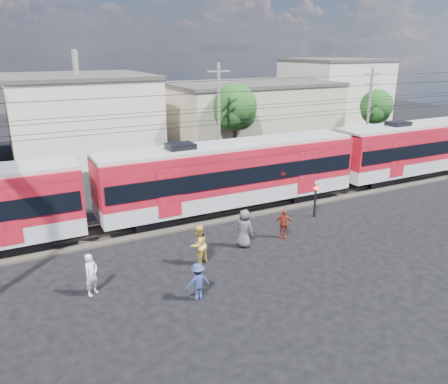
{
  "coord_description": "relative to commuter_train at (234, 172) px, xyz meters",
  "views": [
    {
      "loc": [
        -8.46,
        -14.21,
        9.49
      ],
      "look_at": [
        1.34,
        5.0,
        2.36
      ],
      "focal_mm": 35.0,
      "sensor_mm": 36.0,
      "label": 1
    }
  ],
  "objects": [
    {
      "name": "track_bed",
      "position": [
        -3.57,
        0.0,
        -2.34
      ],
      "size": [
        70.0,
        3.4,
        0.12
      ],
      "primitive_type": "cube",
      "color": "#2D2823",
      "rests_on": "ground"
    },
    {
      "name": "pedestrian_c",
      "position": [
        -6.07,
        -8.26,
        -1.63
      ],
      "size": [
        1.01,
        0.58,
        1.55
      ],
      "primitive_type": "imported",
      "rotation": [
        0.0,
        0.0,
        3.15
      ],
      "color": "navy",
      "rests_on": "ground"
    },
    {
      "name": "pedestrian_b",
      "position": [
        -4.82,
        -5.52,
        -1.45
      ],
      "size": [
        1.12,
        1.0,
        1.9
      ],
      "primitive_type": "imported",
      "rotation": [
        0.0,
        0.0,
        3.51
      ],
      "color": "gold",
      "rests_on": "ground"
    },
    {
      "name": "building_mideast",
      "position": [
        10.43,
        16.0,
        0.75
      ],
      "size": [
        16.32,
        10.2,
        6.3
      ],
      "color": "#9D9378",
      "rests_on": "ground"
    },
    {
      "name": "utility_pole_east",
      "position": [
        16.43,
        6.0,
        1.88
      ],
      "size": [
        1.8,
        0.24,
        8.0
      ],
      "color": "slate",
      "rests_on": "ground"
    },
    {
      "name": "car_silver",
      "position": [
        19.6,
        4.23,
        -1.68
      ],
      "size": [
        4.51,
        2.61,
        1.45
      ],
      "primitive_type": "imported",
      "rotation": [
        0.0,
        0.0,
        1.79
      ],
      "color": "silver",
      "rests_on": "ground"
    },
    {
      "name": "car_white",
      "position": [
        23.61,
        4.57,
        -1.73
      ],
      "size": [
        4.11,
        1.59,
        1.34
      ],
      "primitive_type": "imported",
      "rotation": [
        0.0,
        0.0,
        1.53
      ],
      "color": "silver",
      "rests_on": "ground"
    },
    {
      "name": "pedestrian_d",
      "position": [
        0.3,
        -4.85,
        -1.62
      ],
      "size": [
        0.97,
        0.85,
        1.57
      ],
      "primitive_type": "imported",
      "rotation": [
        0.0,
        0.0,
        -0.62
      ],
      "color": "maroon",
      "rests_on": "ground"
    },
    {
      "name": "pedestrian_a",
      "position": [
        -9.71,
        -5.97,
        -1.52
      ],
      "size": [
        0.77,
        0.73,
        1.77
      ],
      "primitive_type": "imported",
      "rotation": [
        0.0,
        0.0,
        0.66
      ],
      "color": "silver",
      "rests_on": "ground"
    },
    {
      "name": "commuter_train",
      "position": [
        0.0,
        0.0,
        0.0
      ],
      "size": [
        50.3,
        3.08,
        4.17
      ],
      "color": "black",
      "rests_on": "ground"
    },
    {
      "name": "building_east",
      "position": [
        24.43,
        20.0,
        1.75
      ],
      "size": [
        10.2,
        10.2,
        8.3
      ],
      "color": "beige",
      "rests_on": "ground"
    },
    {
      "name": "building_midwest",
      "position": [
        -5.57,
        19.0,
        1.25
      ],
      "size": [
        12.24,
        12.24,
        7.3
      ],
      "color": "beige",
      "rests_on": "ground"
    },
    {
      "name": "ground",
      "position": [
        -3.57,
        -8.0,
        -2.4
      ],
      "size": [
        120.0,
        120.0,
        0.0
      ],
      "primitive_type": "plane",
      "color": "black",
      "rests_on": "ground"
    },
    {
      "name": "rail_near",
      "position": [
        -3.57,
        -0.75,
        -2.22
      ],
      "size": [
        70.0,
        0.12,
        0.12
      ],
      "primitive_type": "cube",
      "color": "#59544C",
      "rests_on": "track_bed"
    },
    {
      "name": "catenary",
      "position": [
        -12.22,
        -0.0,
        2.73
      ],
      "size": [
        70.0,
        9.3,
        7.52
      ],
      "color": "black",
      "rests_on": "ground"
    },
    {
      "name": "pedestrian_e",
      "position": [
        -2.06,
        -4.88,
        -1.42
      ],
      "size": [
        1.03,
        1.14,
        1.96
      ],
      "primitive_type": "imported",
      "rotation": [
        0.0,
        0.0,
        2.13
      ],
      "color": "#4D4D52",
      "rests_on": "ground"
    },
    {
      "name": "rail_far",
      "position": [
        -3.57,
        0.75,
        -2.22
      ],
      "size": [
        70.0,
        0.12,
        0.12
      ],
      "primitive_type": "cube",
      "color": "#59544C",
      "rests_on": "track_bed"
    },
    {
      "name": "tree_near",
      "position": [
        5.62,
        10.09,
        2.26
      ],
      "size": [
        3.82,
        3.64,
        6.72
      ],
      "color": "#382619",
      "rests_on": "ground"
    },
    {
      "name": "utility_pole_mid",
      "position": [
        2.43,
        7.0,
        2.13
      ],
      "size": [
        1.8,
        0.24,
        8.5
      ],
      "color": "slate",
      "rests_on": "ground"
    },
    {
      "name": "tree_far",
      "position": [
        20.62,
        9.09,
        1.59
      ],
      "size": [
        3.36,
        3.12,
        5.76
      ],
      "color": "#382619",
      "rests_on": "ground"
    },
    {
      "name": "crossing_signal",
      "position": [
        3.65,
        -3.21,
        -1.04
      ],
      "size": [
        0.29,
        0.29,
        1.97
      ],
      "color": "black",
      "rests_on": "ground"
    }
  ]
}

